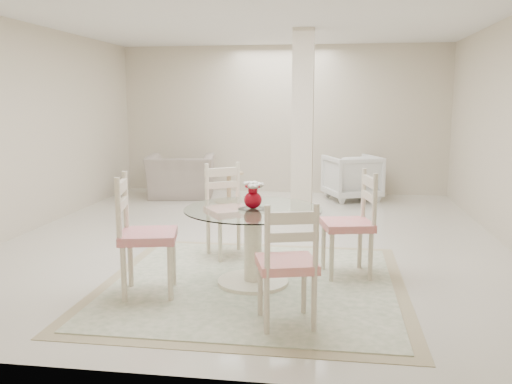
# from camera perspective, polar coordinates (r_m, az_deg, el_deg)

# --- Properties ---
(ground) EXTENTS (7.00, 7.00, 0.00)m
(ground) POSITION_cam_1_polar(r_m,az_deg,el_deg) (6.84, -0.09, -4.84)
(ground) COLOR silver
(ground) RESTS_ON ground
(room_shell) EXTENTS (6.02, 7.02, 2.71)m
(room_shell) POSITION_cam_1_polar(r_m,az_deg,el_deg) (6.62, -0.09, 10.90)
(room_shell) COLOR beige
(room_shell) RESTS_ON ground
(column) EXTENTS (0.30, 0.30, 2.70)m
(column) POSITION_cam_1_polar(r_m,az_deg,el_deg) (7.87, 4.93, 6.99)
(column) COLOR beige
(column) RESTS_ON ground
(area_rug) EXTENTS (2.83, 2.83, 0.02)m
(area_rug) POSITION_cam_1_polar(r_m,az_deg,el_deg) (5.16, -0.32, -9.64)
(area_rug) COLOR tan
(area_rug) RESTS_ON ground
(dining_table) EXTENTS (1.27, 1.27, 0.73)m
(dining_table) POSITION_cam_1_polar(r_m,az_deg,el_deg) (5.05, -0.33, -5.73)
(dining_table) COLOR #FAEDCD
(dining_table) RESTS_ON ground
(red_vase) EXTENTS (0.19, 0.18, 0.25)m
(red_vase) POSITION_cam_1_polar(r_m,az_deg,el_deg) (4.94, -0.32, -0.33)
(red_vase) COLOR #A40515
(red_vase) RESTS_ON dining_table
(dining_chair_east) EXTENTS (0.55, 0.55, 1.15)m
(dining_chair_east) POSITION_cam_1_polar(r_m,az_deg,el_deg) (5.34, 10.36, -2.48)
(dining_chair_east) COLOR beige
(dining_chair_east) RESTS_ON ground
(dining_chair_north) EXTENTS (0.62, 0.62, 1.13)m
(dining_chair_north) POSITION_cam_1_polar(r_m,az_deg,el_deg) (5.96, -3.07, -1.17)
(dining_chair_north) COLOR beige
(dining_chair_north) RESTS_ON ground
(dining_chair_west) EXTENTS (0.57, 0.57, 1.19)m
(dining_chair_west) POSITION_cam_1_polar(r_m,az_deg,el_deg) (4.84, -12.19, -3.51)
(dining_chair_west) COLOR beige
(dining_chair_west) RESTS_ON ground
(dining_chair_south) EXTENTS (0.53, 0.53, 1.08)m
(dining_chair_south) POSITION_cam_1_polar(r_m,az_deg,el_deg) (4.06, 3.42, -6.73)
(dining_chair_south) COLOR beige
(dining_chair_south) RESTS_ON ground
(recliner_taupe) EXTENTS (1.31, 1.19, 0.75)m
(recliner_taupe) POSITION_cam_1_polar(r_m,az_deg,el_deg) (9.70, -7.91, 1.65)
(recliner_taupe) COLOR gray
(recliner_taupe) RESTS_ON ground
(armchair_white) EXTENTS (1.10, 1.11, 0.78)m
(armchair_white) POSITION_cam_1_polar(r_m,az_deg,el_deg) (9.53, 10.06, 1.54)
(armchair_white) COLOR white
(armchair_white) RESTS_ON ground
(side_table) EXTENTS (0.50, 0.50, 0.52)m
(side_table) POSITION_cam_1_polar(r_m,az_deg,el_deg) (9.09, -2.88, 0.34)
(side_table) COLOR tan
(side_table) RESTS_ON ground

